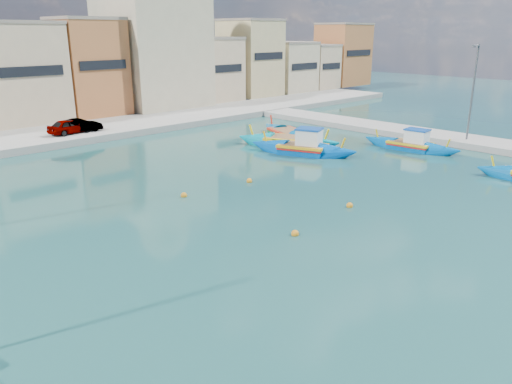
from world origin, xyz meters
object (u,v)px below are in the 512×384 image
luzzu_blue_cabin (303,149)px  luzzu_cyan_mid (288,136)px  luzzu_green (288,143)px  church_block (152,36)px  quay_street_lamp (472,92)px  luzzu_turquoise_cabin (411,146)px

luzzu_blue_cabin → luzzu_cyan_mid: size_ratio=0.92×
luzzu_blue_cabin → luzzu_green: bearing=66.3°
church_block → luzzu_blue_cabin: bearing=-99.5°
church_block → quay_street_lamp: church_block is taller
luzzu_turquoise_cabin → luzzu_blue_cabin: luzzu_blue_cabin is taller
luzzu_turquoise_cabin → luzzu_green: (-6.03, 7.62, -0.02)m
luzzu_cyan_mid → luzzu_green: 2.87m
luzzu_blue_cabin → luzzu_green: luzzu_blue_cabin is taller
luzzu_blue_cabin → luzzu_turquoise_cabin: bearing=-35.0°
quay_street_lamp → luzzu_cyan_mid: size_ratio=0.83×
church_block → luzzu_cyan_mid: (-1.18, -22.11, -8.11)m
luzzu_blue_cabin → luzzu_cyan_mid: bearing=54.2°
quay_street_lamp → luzzu_blue_cabin: 14.54m
church_block → luzzu_blue_cabin: (-4.44, -26.62, -8.03)m
quay_street_lamp → luzzu_blue_cabin: bearing=148.2°
church_block → quay_street_lamp: (7.44, -34.00, -4.07)m
luzzu_turquoise_cabin → luzzu_cyan_mid: bearing=112.3°
church_block → luzzu_green: (-3.31, -24.03, -8.11)m
luzzu_blue_cabin → luzzu_green: 2.83m
luzzu_blue_cabin → church_block: bearing=80.5°
quay_street_lamp → luzzu_turquoise_cabin: 6.63m
luzzu_cyan_mid → luzzu_turquoise_cabin: bearing=-67.7°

